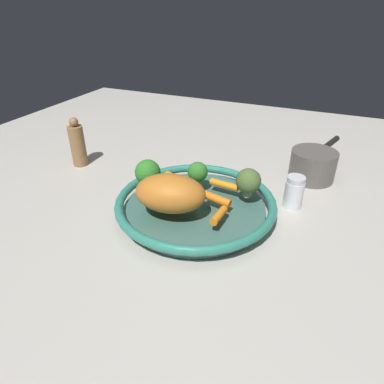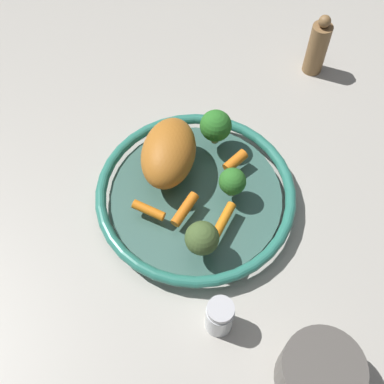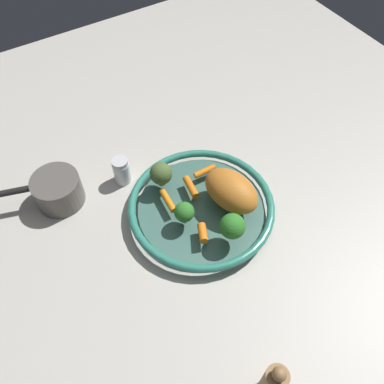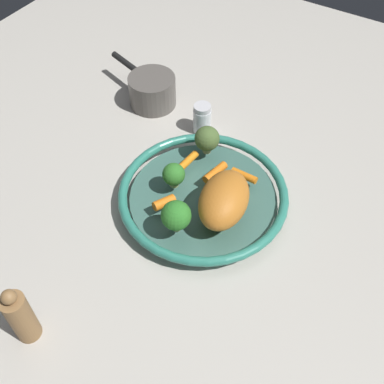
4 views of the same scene
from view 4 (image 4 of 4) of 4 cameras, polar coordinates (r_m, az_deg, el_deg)
ground_plane at (r=1.03m, az=1.31°, el=-1.32°), size 1.86×1.86×0.00m
serving_bowl at (r=1.01m, az=1.33°, el=-0.49°), size 0.36×0.36×0.04m
roast_chicken_piece at (r=0.93m, az=3.85°, el=-0.92°), size 0.12×0.16×0.08m
baby_carrot_right at (r=0.96m, az=-3.36°, el=-1.27°), size 0.04×0.05×0.02m
baby_carrot_back at (r=1.04m, az=-0.65°, el=3.60°), size 0.02×0.07×0.02m
baby_carrot_left at (r=1.01m, az=2.88°, el=2.33°), size 0.03×0.07×0.02m
baby_carrot_center at (r=1.01m, az=6.27°, el=1.97°), size 0.06×0.02×0.02m
broccoli_floret_large at (r=0.89m, az=-1.92°, el=-2.85°), size 0.06×0.06×0.07m
broccoli_floret_small at (r=1.04m, az=1.81°, el=6.39°), size 0.06×0.06×0.07m
broccoli_floret_mid at (r=0.98m, az=-2.21°, el=2.09°), size 0.05×0.05×0.06m
salt_shaker at (r=1.16m, az=1.23°, el=8.77°), size 0.04×0.04×0.08m
pepper_mill at (r=0.86m, az=-19.88°, el=-13.82°), size 0.04×0.04×0.14m
saucepan at (r=1.24m, az=-4.85°, el=12.05°), size 0.22×0.12×0.08m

